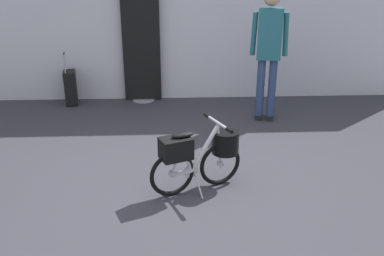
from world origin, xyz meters
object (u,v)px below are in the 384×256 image
Objects in this scene: visitor_near_wall at (269,46)px; rolling_suitcase at (71,87)px; folding_bike_foreground at (201,153)px; floor_banner_stand at (142,52)px.

rolling_suitcase is (-2.96, 0.91, -0.78)m from visitor_near_wall.
visitor_near_wall is (1.06, 1.94, 0.68)m from folding_bike_foreground.
visitor_near_wall is at bearing -17.19° from rolling_suitcase.
folding_bike_foreground is at bearing -118.51° from visitor_near_wall.
visitor_near_wall reaches higher than folding_bike_foreground.
folding_bike_foreground is 0.50× the size of visitor_near_wall.
visitor_near_wall is 3.19m from rolling_suitcase.
rolling_suitcase is (-1.15, -0.14, -0.53)m from floor_banner_stand.
floor_banner_stand is 2.10m from visitor_near_wall.
floor_banner_stand is at bearing 149.74° from visitor_near_wall.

